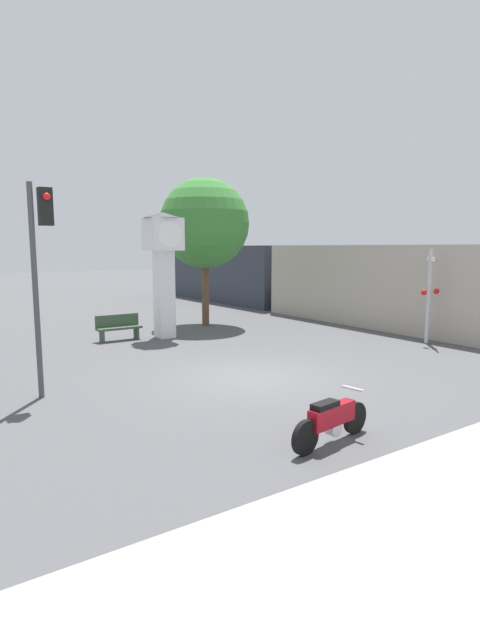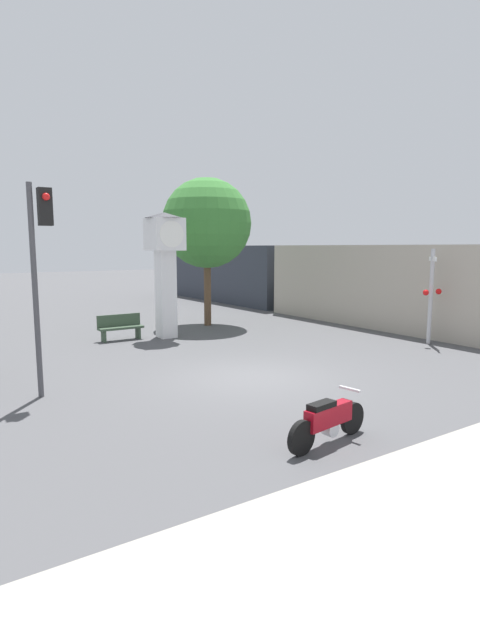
{
  "view_description": "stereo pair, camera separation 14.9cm",
  "coord_description": "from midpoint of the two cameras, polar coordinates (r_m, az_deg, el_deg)",
  "views": [
    {
      "loc": [
        -7.29,
        -10.09,
        3.31
      ],
      "look_at": [
        0.2,
        0.87,
        1.37
      ],
      "focal_mm": 28.0,
      "sensor_mm": 36.0,
      "label": 1
    },
    {
      "loc": [
        -7.16,
        -10.17,
        3.31
      ],
      "look_at": [
        0.2,
        0.87,
        1.37
      ],
      "focal_mm": 28.0,
      "sensor_mm": 36.0,
      "label": 2
    }
  ],
  "objects": [
    {
      "name": "railroad_crossing_signal",
      "position": [
        18.29,
        21.23,
        3.01
      ],
      "size": [
        0.9,
        0.82,
        3.26
      ],
      "color": "#B7B7BC",
      "rests_on": "ground_plane"
    },
    {
      "name": "bench",
      "position": [
        18.38,
        -13.3,
        -0.73
      ],
      "size": [
        1.6,
        0.44,
        0.92
      ],
      "color": "#384C38",
      "rests_on": "ground_plane"
    },
    {
      "name": "motorcycle",
      "position": [
        8.72,
        10.54,
        -11.21
      ],
      "size": [
        1.95,
        0.5,
        0.86
      ],
      "rotation": [
        0.0,
        0.0,
        0.15
      ],
      "color": "black",
      "rests_on": "ground_plane"
    },
    {
      "name": "street_tree",
      "position": [
        21.17,
        -3.6,
        10.94
      ],
      "size": [
        3.72,
        3.72,
        6.16
      ],
      "color": "brown",
      "rests_on": "ground_plane"
    },
    {
      "name": "ground_plane",
      "position": [
        12.88,
        1.75,
        -6.57
      ],
      "size": [
        120.0,
        120.0,
        0.0
      ],
      "primitive_type": "plane",
      "color": "#4C4C4F"
    },
    {
      "name": "freight_train",
      "position": [
        26.57,
        6.09,
        4.8
      ],
      "size": [
        2.8,
        23.56,
        3.4
      ],
      "color": "#ADA393",
      "rests_on": "ground_plane"
    },
    {
      "name": "clock_tower",
      "position": [
        18.4,
        -8.33,
        7.37
      ],
      "size": [
        1.39,
        1.39,
        4.55
      ],
      "color": "white",
      "rests_on": "ground_plane"
    },
    {
      "name": "traffic_light",
      "position": [
        11.66,
        -21.57,
        7.16
      ],
      "size": [
        0.5,
        0.35,
        4.67
      ],
      "color": "#47474C",
      "rests_on": "ground_plane"
    }
  ]
}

